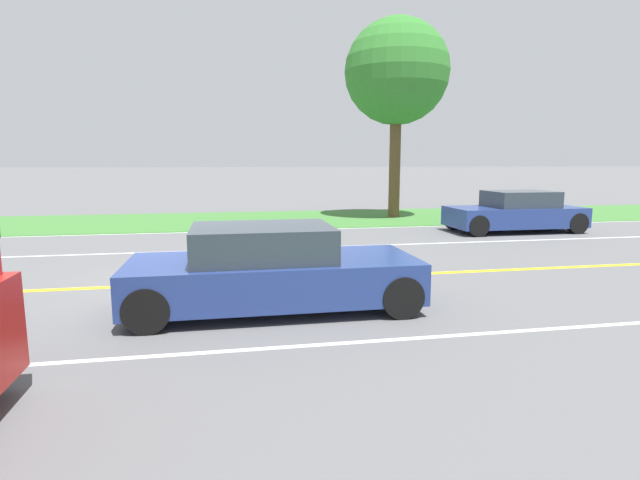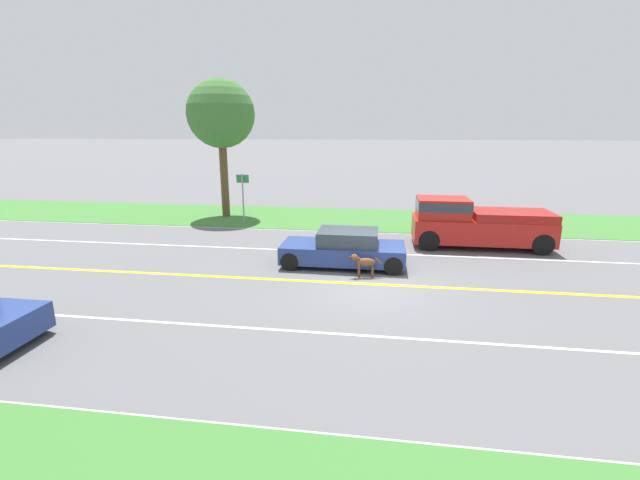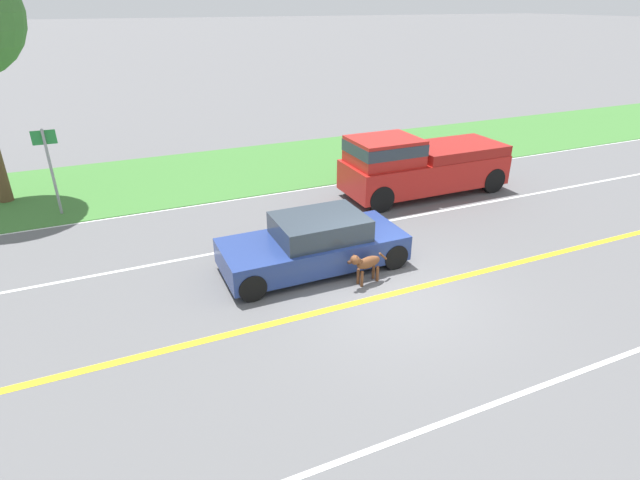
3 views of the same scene
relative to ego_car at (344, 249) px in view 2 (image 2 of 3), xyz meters
name	(u,v)px [view 2 (image 2 of 3)]	position (x,y,z in m)	size (l,w,h in m)	color
ground_plane	(371,284)	(-1.83, -1.01, -0.60)	(400.00, 400.00, 0.00)	#5B5B5E
centre_divider_line	(371,284)	(-1.83, -1.01, -0.60)	(0.18, 160.00, 0.01)	yellow
lane_edge_line_right	(375,233)	(5.17, -1.01, -0.60)	(0.14, 160.00, 0.01)	white
lane_edge_line_left	(359,439)	(-8.83, -1.01, -0.60)	(0.14, 160.00, 0.01)	white
lane_dash_same_dir	(373,253)	(1.67, -1.01, -0.60)	(0.10, 160.00, 0.01)	white
lane_dash_oncoming	(367,336)	(-5.33, -1.01, -0.60)	(0.10, 160.00, 0.01)	white
grass_verge_right	(376,220)	(8.17, -1.01, -0.59)	(6.00, 160.00, 0.03)	#3D7533
ego_car	(344,249)	(0.00, 0.00, 0.00)	(1.85, 4.33, 1.29)	navy
dog	(363,262)	(-1.18, -0.73, -0.09)	(0.33, 1.11, 0.81)	brown
pickup_truck	(475,223)	(3.27, -5.08, 0.41)	(2.01, 5.44, 2.00)	red
roadside_tree_right_near	(221,115)	(7.94, 7.30, 4.86)	(3.58, 3.58, 7.31)	brown
street_sign	(243,193)	(6.09, 5.66, 1.01)	(0.11, 0.64, 2.57)	gray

